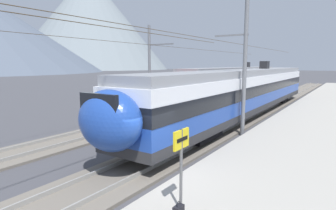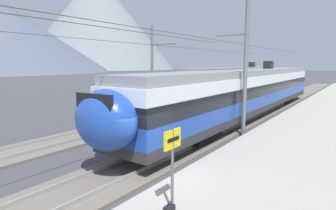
{
  "view_description": "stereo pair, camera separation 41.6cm",
  "coord_description": "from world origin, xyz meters",
  "px_view_note": "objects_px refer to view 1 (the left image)",
  "views": [
    {
      "loc": [
        -7.78,
        -5.91,
        4.28
      ],
      "look_at": [
        5.48,
        2.94,
        1.95
      ],
      "focal_mm": 29.99,
      "sensor_mm": 36.0,
      "label": 1
    },
    {
      "loc": [
        -7.54,
        -6.25,
        4.28
      ],
      "look_at": [
        5.48,
        2.94,
        1.95
      ],
      "focal_mm": 29.99,
      "sensor_mm": 36.0,
      "label": 2
    }
  ],
  "objects_px": {
    "catenary_mast_mid": "(243,64)",
    "train_far_track": "(235,80)",
    "catenary_mast_far_side": "(151,67)",
    "train_near_platform": "(246,90)",
    "platform_sign": "(181,152)"
  },
  "relations": [
    {
      "from": "train_far_track",
      "to": "catenary_mast_far_side",
      "type": "bearing_deg",
      "value": 171.68
    },
    {
      "from": "train_near_platform",
      "to": "platform_sign",
      "type": "xyz_separation_m",
      "value": [
        -15.94,
        -3.56,
        -0.22
      ]
    },
    {
      "from": "catenary_mast_mid",
      "to": "platform_sign",
      "type": "height_order",
      "value": "catenary_mast_mid"
    },
    {
      "from": "catenary_mast_mid",
      "to": "train_far_track",
      "type": "bearing_deg",
      "value": 21.55
    },
    {
      "from": "catenary_mast_mid",
      "to": "platform_sign",
      "type": "bearing_deg",
      "value": -169.34
    },
    {
      "from": "train_far_track",
      "to": "platform_sign",
      "type": "relative_size",
      "value": 12.77
    },
    {
      "from": "train_near_platform",
      "to": "train_far_track",
      "type": "relative_size",
      "value": 1.11
    },
    {
      "from": "train_near_platform",
      "to": "catenary_mast_far_side",
      "type": "relative_size",
      "value": 0.73
    },
    {
      "from": "train_near_platform",
      "to": "catenary_mast_far_side",
      "type": "bearing_deg",
      "value": 103.28
    },
    {
      "from": "train_near_platform",
      "to": "platform_sign",
      "type": "distance_m",
      "value": 16.33
    },
    {
      "from": "catenary_mast_far_side",
      "to": "train_near_platform",
      "type": "bearing_deg",
      "value": -76.72
    },
    {
      "from": "train_far_track",
      "to": "catenary_mast_far_side",
      "type": "distance_m",
      "value": 15.31
    },
    {
      "from": "train_far_track",
      "to": "catenary_mast_far_side",
      "type": "xyz_separation_m",
      "value": [
        -15.05,
        2.2,
        1.82
      ]
    },
    {
      "from": "train_far_track",
      "to": "catenary_mast_mid",
      "type": "bearing_deg",
      "value": -158.45
    },
    {
      "from": "catenary_mast_far_side",
      "to": "train_far_track",
      "type": "bearing_deg",
      "value": -8.32
    }
  ]
}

